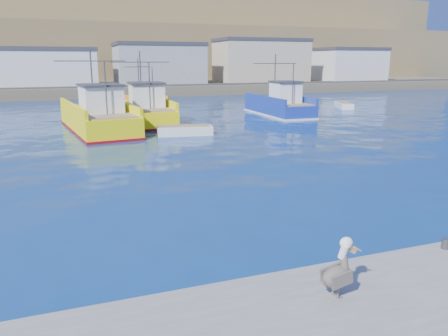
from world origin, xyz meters
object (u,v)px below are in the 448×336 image
trawler_yellow_b (145,111)px  trawler_blue (279,105)px  skiff_mid (185,131)px  boat_orange (144,101)px  trawler_yellow_a (98,117)px  skiff_far (344,106)px  pelican (339,272)px

trawler_yellow_b → trawler_blue: bearing=3.1°
skiff_mid → boat_orange: bearing=88.6°
boat_orange → trawler_yellow_b: bearing=-100.0°
boat_orange → skiff_mid: (-0.51, -20.22, -0.68)m
trawler_yellow_a → skiff_mid: bearing=-36.5°
trawler_yellow_b → skiff_mid: trawler_yellow_b is taller
trawler_blue → boat_orange: (-12.40, 11.13, -0.03)m
trawler_yellow_b → skiff_far: size_ratio=2.71×
trawler_yellow_a → boat_orange: size_ratio=1.76×
trawler_yellow_b → boat_orange: size_ratio=1.60×
trawler_yellow_a → skiff_far: (29.49, 7.94, -0.83)m
trawler_yellow_b → pelican: bearing=-92.9°
trawler_yellow_b → skiff_far: 25.36m
trawler_yellow_a → trawler_blue: size_ratio=1.24×
trawler_blue → boat_orange: 16.67m
skiff_far → pelican: size_ratio=3.14×
boat_orange → pelican: (-3.81, -45.38, 0.12)m
boat_orange → pelican: size_ratio=5.35×
skiff_mid → pelican: (-3.31, -25.16, 0.80)m
trawler_yellow_b → boat_orange: 12.11m
trawler_blue → pelican: 37.89m
trawler_blue → trawler_yellow_a: bearing=-166.4°
trawler_yellow_b → skiff_mid: (1.60, -8.29, -0.77)m
trawler_blue → pelican: trawler_blue is taller
skiff_far → pelican: 46.13m
boat_orange → skiff_far: size_ratio=1.70×
boat_orange → skiff_mid: boat_orange is taller
skiff_mid → skiff_far: bearing=28.0°
boat_orange → pelican: 45.54m
skiff_mid → pelican: size_ratio=3.20×
trawler_yellow_a → trawler_blue: bearing=13.6°
boat_orange → skiff_mid: 20.23m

